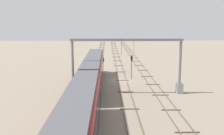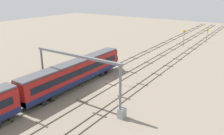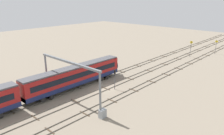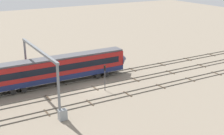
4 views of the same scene
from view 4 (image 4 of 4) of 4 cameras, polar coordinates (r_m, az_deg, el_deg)
name	(u,v)px [view 4 (image 4 of 4)]	position (r m, az deg, el deg)	size (l,w,h in m)	color
ground_plane	(95,88)	(54.18, -3.09, -3.74)	(206.34, 206.34, 0.00)	gray
track_near_foreground	(109,98)	(50.08, -0.48, -5.51)	(190.34, 2.40, 0.16)	#59544C
track_second_near	(95,88)	(54.15, -3.09, -3.67)	(190.34, 2.40, 0.16)	#59544C
track_with_train	(82,79)	(58.36, -5.32, -2.08)	(190.34, 2.40, 0.16)	#59544C
overhead_gantry	(39,62)	(48.84, -12.94, 0.90)	(0.40, 16.26, 8.17)	slate
signal_light_trackside_approach	(105,74)	(52.17, -1.28, -1.20)	(0.31, 0.32, 4.40)	#4C4C51
relay_cabinet	(63,115)	(43.82, -8.87, -8.38)	(1.13, 0.88, 1.50)	gray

